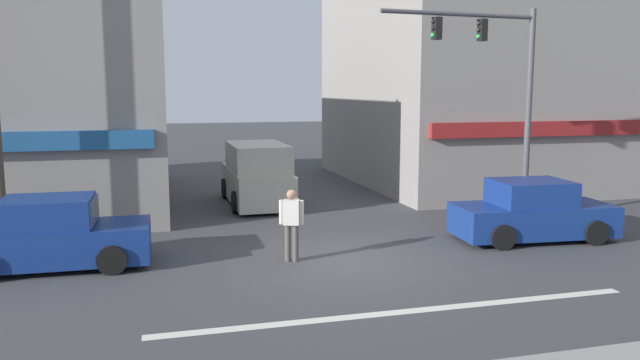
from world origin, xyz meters
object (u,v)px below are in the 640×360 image
object	(u,v)px
van_parked_curbside	(257,176)
pedestrian_mid_crossing	(292,221)
sedan_crossing_center	(53,236)
street_tree	(459,103)
utility_pole_far_right	(463,83)
sedan_crossing_rightbound	(532,213)
traffic_light_mast	(502,80)

from	to	relation	value
van_parked_curbside	pedestrian_mid_crossing	xyz separation A→B (m)	(-0.42, -7.24, -0.06)
sedan_crossing_center	van_parked_curbside	world-z (taller)	van_parked_curbside
van_parked_curbside	street_tree	bearing A→B (deg)	-2.47
utility_pole_far_right	sedan_crossing_center	distance (m)	17.11
sedan_crossing_rightbound	pedestrian_mid_crossing	world-z (taller)	pedestrian_mid_crossing
van_parked_curbside	traffic_light_mast	bearing A→B (deg)	-38.03
van_parked_curbside	utility_pole_far_right	bearing A→B (deg)	13.87
street_tree	traffic_light_mast	world-z (taller)	traffic_light_mast
utility_pole_far_right	van_parked_curbside	size ratio (longest dim) A/B	1.74
pedestrian_mid_crossing	sedan_crossing_rightbound	bearing A→B (deg)	3.18
street_tree	sedan_crossing_rightbound	bearing A→B (deg)	-100.54
street_tree	sedan_crossing_center	world-z (taller)	street_tree
pedestrian_mid_crossing	utility_pole_far_right	bearing A→B (deg)	45.60
street_tree	traffic_light_mast	distance (m)	4.77
utility_pole_far_right	sedan_crossing_center	world-z (taller)	utility_pole_far_right
traffic_light_mast	van_parked_curbside	world-z (taller)	traffic_light_mast
van_parked_curbside	sedan_crossing_rightbound	world-z (taller)	van_parked_curbside
sedan_crossing_rightbound	pedestrian_mid_crossing	xyz separation A→B (m)	(-6.55, -0.36, 0.24)
street_tree	van_parked_curbside	size ratio (longest dim) A/B	1.07
van_parked_curbside	sedan_crossing_rightbound	distance (m)	9.22
sedan_crossing_rightbound	pedestrian_mid_crossing	bearing A→B (deg)	-176.82
street_tree	utility_pole_far_right	world-z (taller)	utility_pole_far_right
street_tree	pedestrian_mid_crossing	world-z (taller)	street_tree
street_tree	van_parked_curbside	world-z (taller)	street_tree
street_tree	pedestrian_mid_crossing	size ratio (longest dim) A/B	2.94
traffic_light_mast	sedan_crossing_center	xyz separation A→B (m)	(-11.88, -1.48, -3.46)
pedestrian_mid_crossing	traffic_light_mast	bearing A→B (deg)	19.36
street_tree	sedan_crossing_rightbound	size ratio (longest dim) A/B	1.16
utility_pole_far_right	sedan_crossing_rightbound	distance (m)	10.05
street_tree	van_parked_curbside	bearing A→B (deg)	177.53
sedan_crossing_rightbound	sedan_crossing_center	bearing A→B (deg)	177.54
sedan_crossing_center	van_parked_curbside	xyz separation A→B (m)	(5.62, 6.37, 0.29)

